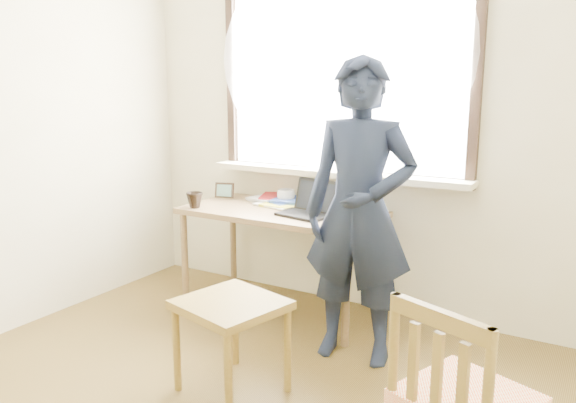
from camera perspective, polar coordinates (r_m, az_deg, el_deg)
The scene contains 12 objects.
room_shell at distance 2.22m, azimuth -10.76°, elevation 14.79°, with size 3.52×4.02×2.61m.
desk at distance 3.73m, azimuth -0.68°, elevation -1.94°, with size 1.31×0.65×0.70m.
laptop at distance 3.56m, azimuth 2.20°, elevation -0.54°, with size 0.36×0.32×0.22m.
mug_white at distance 3.91m, azimuth -0.20°, elevation 0.52°, with size 0.13×0.13×0.10m, color white.
mug_dark at distance 3.83m, azimuth -9.47°, elevation 0.15°, with size 0.11×0.11×0.10m, color black.
mouse at distance 3.41m, azimuth 5.24°, elevation -1.76°, with size 0.09×0.06×0.03m, color black.
desk_clutter at distance 3.98m, azimuth -2.94°, elevation 0.21°, with size 0.81×0.49×0.03m.
book_a at distance 4.11m, azimuth -2.96°, elevation 0.55°, with size 0.21×0.28×0.03m, color white.
book_b at distance 3.73m, azimuth 7.20°, elevation -0.76°, with size 0.17×0.23×0.02m, color white.
picture_frame at distance 4.09m, azimuth -6.46°, elevation 1.01°, with size 0.14×0.06×0.11m.
work_chair at distance 2.83m, azimuth -5.79°, elevation -11.40°, with size 0.56×0.54×0.48m.
person at distance 3.06m, azimuth 7.27°, elevation -1.12°, with size 0.61×0.40×1.67m, color black.
Camera 1 is at (1.43, -1.47, 1.51)m, focal length 35.00 mm.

